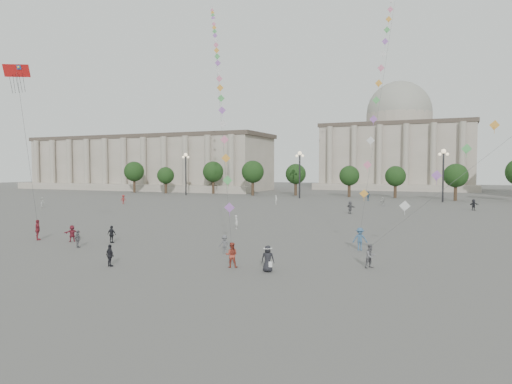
% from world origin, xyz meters
% --- Properties ---
extents(ground, '(360.00, 360.00, 0.00)m').
position_xyz_m(ground, '(0.00, 0.00, 0.00)').
color(ground, '#504E4B').
rests_on(ground, ground).
extents(hall_west, '(84.00, 26.22, 17.20)m').
position_xyz_m(hall_west, '(-75.00, 93.89, 8.43)').
color(hall_west, gray).
rests_on(hall_west, ground).
extents(hall_central, '(48.30, 34.30, 35.50)m').
position_xyz_m(hall_central, '(0.00, 129.22, 14.23)').
color(hall_central, gray).
rests_on(hall_central, ground).
extents(tree_row, '(137.12, 5.12, 8.00)m').
position_xyz_m(tree_row, '(0.00, 78.00, 5.39)').
color(tree_row, '#3C2B1E').
rests_on(tree_row, ground).
extents(lamp_post_far_west, '(2.00, 0.90, 10.65)m').
position_xyz_m(lamp_post_far_west, '(-45.00, 70.00, 7.35)').
color(lamp_post_far_west, '#262628').
rests_on(lamp_post_far_west, ground).
extents(lamp_post_mid_west, '(2.00, 0.90, 10.65)m').
position_xyz_m(lamp_post_mid_west, '(-15.00, 70.00, 7.35)').
color(lamp_post_mid_west, '#262628').
rests_on(lamp_post_mid_west, ground).
extents(lamp_post_mid_east, '(2.00, 0.90, 10.65)m').
position_xyz_m(lamp_post_mid_east, '(15.00, 70.00, 7.35)').
color(lamp_post_mid_east, '#262628').
rests_on(lamp_post_mid_east, ground).
extents(person_crowd_0, '(1.21, 1.00, 1.94)m').
position_xyz_m(person_crowd_0, '(0.59, 68.00, 0.97)').
color(person_crowd_0, '#375C7D').
rests_on(person_crowd_0, ground).
extents(person_crowd_1, '(1.05, 0.99, 1.72)m').
position_xyz_m(person_crowd_1, '(-48.75, 29.44, 0.86)').
color(person_crowd_1, beige).
rests_on(person_crowd_1, ground).
extents(person_crowd_2, '(0.93, 1.25, 1.72)m').
position_xyz_m(person_crowd_2, '(-40.98, 41.32, 0.86)').
color(person_crowd_2, maroon).
rests_on(person_crowd_2, ground).
extents(person_crowd_4, '(1.18, 1.51, 1.60)m').
position_xyz_m(person_crowd_4, '(5.20, 56.13, 0.80)').
color(person_crowd_4, '#BABAB6').
rests_on(person_crowd_4, ground).
extents(person_crowd_6, '(1.08, 0.80, 1.49)m').
position_xyz_m(person_crowd_6, '(0.07, 3.79, 0.74)').
color(person_crowd_6, '#58585C').
rests_on(person_crowd_6, ground).
extents(person_crowd_9, '(1.62, 1.55, 1.83)m').
position_xyz_m(person_crowd_9, '(19.95, 52.87, 0.92)').
color(person_crowd_9, black).
rests_on(person_crowd_9, ground).
extents(person_crowd_10, '(0.41, 0.62, 1.68)m').
position_xyz_m(person_crowd_10, '(-13.86, 52.10, 0.84)').
color(person_crowd_10, silver).
rests_on(person_crowd_10, ground).
extents(person_crowd_12, '(1.71, 1.58, 1.91)m').
position_xyz_m(person_crowd_12, '(2.72, 39.70, 0.96)').
color(person_crowd_12, '#5B5B5F').
rests_on(person_crowd_12, ground).
extents(person_crowd_13, '(0.66, 0.66, 1.54)m').
position_xyz_m(person_crowd_13, '(-5.51, 17.54, 0.77)').
color(person_crowd_13, silver).
rests_on(person_crowd_13, ground).
extents(tourist_0, '(1.21, 1.05, 1.95)m').
position_xyz_m(tourist_0, '(-19.31, 2.81, 0.97)').
color(tourist_0, maroon).
rests_on(tourist_0, ground).
extents(tourist_1, '(0.98, 0.66, 1.55)m').
position_xyz_m(tourist_1, '(-5.00, -3.67, 0.77)').
color(tourist_1, black).
rests_on(tourist_1, ground).
extents(tourist_2, '(1.35, 1.34, 1.55)m').
position_xyz_m(tourist_2, '(-15.66, 3.45, 0.78)').
color(tourist_2, maroon).
rests_on(tourist_2, ground).
extents(tourist_3, '(0.96, 0.66, 1.51)m').
position_xyz_m(tourist_3, '(-12.70, 1.16, 0.76)').
color(tourist_3, slate).
rests_on(tourist_3, ground).
extents(tourist_4, '(0.94, 0.41, 1.59)m').
position_xyz_m(tourist_4, '(-11.77, 4.31, 0.79)').
color(tourist_4, black).
rests_on(tourist_4, ground).
extents(kite_flyer_0, '(1.02, 0.92, 1.73)m').
position_xyz_m(kite_flyer_0, '(2.87, -0.58, 0.87)').
color(kite_flyer_0, '#A03B2B').
rests_on(kite_flyer_0, ground).
extents(kite_flyer_1, '(1.37, 1.03, 1.89)m').
position_xyz_m(kite_flyer_1, '(9.75, 9.54, 0.94)').
color(kite_flyer_1, '#36587B').
rests_on(kite_flyer_1, ground).
extents(kite_flyer_2, '(0.99, 1.00, 1.64)m').
position_xyz_m(kite_flyer_2, '(11.66, 3.04, 0.82)').
color(kite_flyer_2, slate).
rests_on(kite_flyer_2, ground).
extents(hat_person, '(0.96, 0.74, 1.75)m').
position_xyz_m(hat_person, '(5.65, -0.84, 0.91)').
color(hat_person, black).
rests_on(hat_person, ground).
extents(dragon_kite, '(2.19, 2.00, 14.37)m').
position_xyz_m(dragon_kite, '(-18.50, 0.35, 14.56)').
color(dragon_kite, red).
rests_on(dragon_kite, ground).
extents(kite_train_west, '(30.70, 52.33, 72.90)m').
position_xyz_m(kite_train_west, '(-13.30, 27.53, 22.26)').
color(kite_train_west, '#3F3F3F').
rests_on(kite_train_west, ground).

